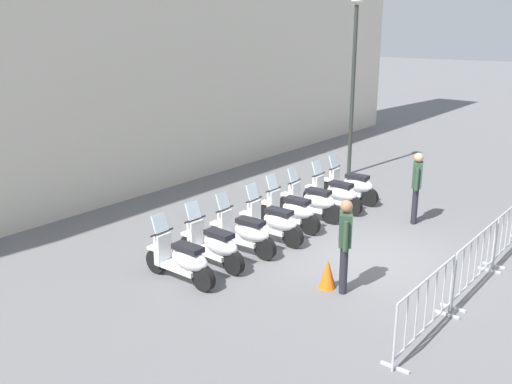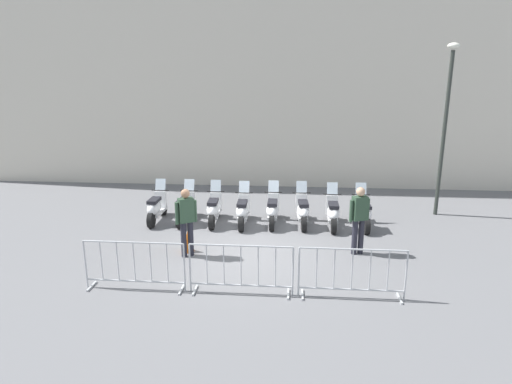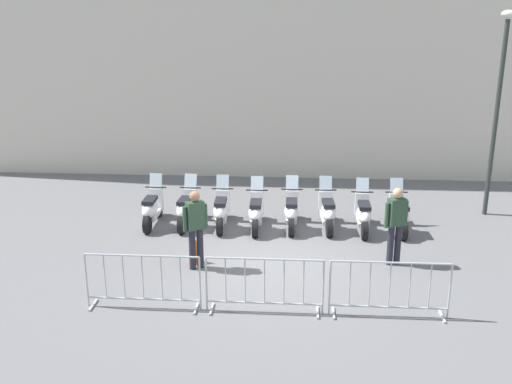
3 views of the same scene
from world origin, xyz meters
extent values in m
plane|color=slate|center=(0.00, 0.00, 0.00)|extent=(120.00, 120.00, 0.00)
cube|color=beige|center=(1.08, 8.22, 6.65)|extent=(28.07, 6.02, 13.29)
cylinder|color=black|center=(-2.72, 3.33, 0.24)|extent=(0.20, 0.49, 0.48)
cylinder|color=black|center=(-2.88, 2.10, 0.24)|extent=(0.20, 0.49, 0.48)
cube|color=white|center=(-2.80, 2.72, 0.28)|extent=(0.39, 0.90, 0.10)
ellipsoid|color=white|center=(-2.83, 2.44, 0.52)|extent=(0.46, 0.88, 0.40)
cube|color=black|center=(-2.83, 2.47, 0.74)|extent=(0.35, 0.63, 0.10)
cube|color=white|center=(-2.74, 3.15, 0.55)|extent=(0.36, 0.18, 0.60)
cylinder|color=black|center=(-2.74, 3.15, 0.88)|extent=(0.56, 0.11, 0.04)
cube|color=silver|center=(-2.74, 3.20, 1.06)|extent=(0.34, 0.18, 0.35)
cube|color=white|center=(-2.72, 3.33, 0.51)|extent=(0.24, 0.34, 0.06)
cylinder|color=black|center=(-1.80, 3.24, 0.24)|extent=(0.22, 0.50, 0.48)
cylinder|color=black|center=(-2.02, 2.02, 0.24)|extent=(0.22, 0.50, 0.48)
cube|color=white|center=(-1.91, 2.63, 0.28)|extent=(0.43, 0.90, 0.10)
ellipsoid|color=white|center=(-1.96, 2.35, 0.52)|extent=(0.50, 0.89, 0.40)
cube|color=black|center=(-1.95, 2.38, 0.74)|extent=(0.38, 0.64, 0.10)
cube|color=white|center=(-1.83, 3.05, 0.55)|extent=(0.36, 0.20, 0.60)
cylinder|color=black|center=(-1.83, 3.05, 0.88)|extent=(0.56, 0.14, 0.04)
cube|color=silver|center=(-1.82, 3.10, 1.06)|extent=(0.34, 0.19, 0.35)
cube|color=white|center=(-1.80, 3.24, 0.51)|extent=(0.25, 0.35, 0.06)
cylinder|color=black|center=(-0.97, 3.09, 0.24)|extent=(0.18, 0.49, 0.48)
cylinder|color=black|center=(-1.08, 1.86, 0.24)|extent=(0.18, 0.49, 0.48)
cube|color=white|center=(-1.03, 2.47, 0.28)|extent=(0.35, 0.89, 0.10)
ellipsoid|color=white|center=(-1.05, 2.20, 0.52)|extent=(0.43, 0.87, 0.40)
cube|color=black|center=(-1.05, 2.23, 0.74)|extent=(0.33, 0.62, 0.10)
cube|color=white|center=(-0.99, 2.91, 0.55)|extent=(0.35, 0.17, 0.60)
cylinder|color=black|center=(-0.99, 2.91, 0.88)|extent=(0.56, 0.08, 0.04)
cube|color=silver|center=(-0.99, 2.96, 1.06)|extent=(0.33, 0.17, 0.35)
cube|color=white|center=(-0.97, 3.09, 0.51)|extent=(0.23, 0.34, 0.06)
cylinder|color=black|center=(-0.08, 2.90, 0.24)|extent=(0.19, 0.49, 0.48)
cylinder|color=black|center=(-0.22, 1.67, 0.24)|extent=(0.19, 0.49, 0.48)
cube|color=white|center=(-0.15, 2.28, 0.28)|extent=(0.37, 0.89, 0.10)
ellipsoid|color=white|center=(-0.18, 2.01, 0.52)|extent=(0.45, 0.87, 0.40)
cube|color=black|center=(-0.18, 2.04, 0.74)|extent=(0.34, 0.63, 0.10)
cube|color=white|center=(-0.10, 2.71, 0.55)|extent=(0.35, 0.18, 0.60)
cylinder|color=black|center=(-0.10, 2.71, 0.88)|extent=(0.56, 0.10, 0.04)
cube|color=silver|center=(-0.10, 2.76, 1.06)|extent=(0.33, 0.17, 0.35)
cube|color=white|center=(-0.08, 2.90, 0.51)|extent=(0.23, 0.34, 0.06)
cylinder|color=black|center=(0.83, 2.92, 0.24)|extent=(0.20, 0.49, 0.48)
cylinder|color=black|center=(0.67, 1.69, 0.24)|extent=(0.20, 0.49, 0.48)
cube|color=white|center=(0.75, 2.30, 0.28)|extent=(0.39, 0.90, 0.10)
ellipsoid|color=white|center=(0.72, 2.02, 0.52)|extent=(0.46, 0.88, 0.40)
cube|color=black|center=(0.72, 2.05, 0.74)|extent=(0.35, 0.63, 0.10)
cube|color=white|center=(0.81, 2.73, 0.55)|extent=(0.36, 0.18, 0.60)
cylinder|color=black|center=(0.81, 2.73, 0.88)|extent=(0.56, 0.11, 0.04)
cube|color=silver|center=(0.81, 2.78, 1.06)|extent=(0.34, 0.18, 0.35)
cube|color=white|center=(0.83, 2.92, 0.51)|extent=(0.24, 0.34, 0.06)
cylinder|color=black|center=(1.68, 2.81, 0.24)|extent=(0.17, 0.49, 0.48)
cylinder|color=black|center=(1.60, 1.57, 0.24)|extent=(0.17, 0.49, 0.48)
cube|color=white|center=(1.64, 2.19, 0.28)|extent=(0.34, 0.88, 0.10)
ellipsoid|color=white|center=(1.62, 1.91, 0.52)|extent=(0.42, 0.86, 0.40)
cube|color=black|center=(1.62, 1.94, 0.74)|extent=(0.32, 0.62, 0.10)
cube|color=white|center=(1.67, 2.62, 0.55)|extent=(0.35, 0.16, 0.60)
cylinder|color=black|center=(1.67, 2.62, 0.88)|extent=(0.56, 0.07, 0.04)
cube|color=silver|center=(1.67, 2.67, 1.06)|extent=(0.33, 0.16, 0.35)
cube|color=white|center=(1.68, 2.81, 0.51)|extent=(0.22, 0.33, 0.06)
cylinder|color=black|center=(2.60, 2.58, 0.24)|extent=(0.21, 0.50, 0.48)
cylinder|color=black|center=(2.42, 1.35, 0.24)|extent=(0.21, 0.50, 0.48)
cube|color=white|center=(2.51, 1.97, 0.28)|extent=(0.40, 0.90, 0.10)
ellipsoid|color=white|center=(2.47, 1.69, 0.52)|extent=(0.48, 0.88, 0.40)
cube|color=black|center=(2.47, 1.72, 0.74)|extent=(0.36, 0.63, 0.10)
cube|color=white|center=(2.57, 2.39, 0.55)|extent=(0.36, 0.19, 0.60)
cylinder|color=black|center=(2.57, 2.39, 0.88)|extent=(0.56, 0.12, 0.04)
cube|color=silver|center=(2.58, 2.44, 1.06)|extent=(0.34, 0.18, 0.35)
cube|color=white|center=(2.60, 2.58, 0.51)|extent=(0.24, 0.35, 0.06)
cylinder|color=black|center=(3.46, 2.51, 0.24)|extent=(0.18, 0.49, 0.48)
cylinder|color=black|center=(3.34, 1.27, 0.24)|extent=(0.18, 0.49, 0.48)
cube|color=white|center=(3.40, 1.89, 0.28)|extent=(0.36, 0.89, 0.10)
ellipsoid|color=white|center=(3.38, 1.61, 0.52)|extent=(0.44, 0.87, 0.40)
cube|color=black|center=(3.38, 1.64, 0.74)|extent=(0.33, 0.62, 0.10)
cube|color=white|center=(3.44, 2.32, 0.55)|extent=(0.35, 0.17, 0.60)
cylinder|color=black|center=(3.44, 2.32, 0.88)|extent=(0.56, 0.09, 0.04)
cube|color=silver|center=(3.45, 2.37, 1.06)|extent=(0.33, 0.17, 0.35)
cube|color=white|center=(3.46, 2.51, 0.51)|extent=(0.23, 0.34, 0.06)
cube|color=#B2B5B7|center=(-3.46, -1.66, 0.02)|extent=(0.10, 0.44, 0.04)
cube|color=#B2B5B7|center=(-1.52, -1.92, 0.02)|extent=(0.10, 0.44, 0.04)
cylinder|color=#B2B5B7|center=(-3.54, -1.65, 0.53)|extent=(0.04, 0.04, 1.05)
cylinder|color=#B2B5B7|center=(-1.44, -1.93, 0.53)|extent=(0.04, 0.04, 1.05)
cylinder|color=#B2B5B7|center=(-2.49, -1.79, 1.05)|extent=(2.10, 0.31, 0.04)
cylinder|color=#B2B5B7|center=(-2.49, -1.79, 0.18)|extent=(2.10, 0.31, 0.04)
cylinder|color=#B2B5B7|center=(-3.19, -1.70, 0.61)|extent=(0.02, 0.02, 0.87)
cylinder|color=#B2B5B7|center=(-2.84, -1.74, 0.61)|extent=(0.02, 0.02, 0.87)
cylinder|color=#B2B5B7|center=(-2.49, -1.79, 0.61)|extent=(0.02, 0.02, 0.87)
cylinder|color=#B2B5B7|center=(-2.14, -1.83, 0.61)|extent=(0.02, 0.02, 0.87)
cylinder|color=#B2B5B7|center=(-1.79, -1.88, 0.61)|extent=(0.02, 0.02, 0.87)
cube|color=#B2B5B7|center=(-1.24, -1.95, 0.02)|extent=(0.10, 0.44, 0.04)
cube|color=#B2B5B7|center=(0.69, -2.21, 0.02)|extent=(0.10, 0.44, 0.04)
cylinder|color=#B2B5B7|center=(-1.32, -1.94, 0.53)|extent=(0.04, 0.04, 1.05)
cylinder|color=#B2B5B7|center=(0.78, -2.22, 0.53)|extent=(0.04, 0.04, 1.05)
cylinder|color=#B2B5B7|center=(-0.27, -2.08, 1.05)|extent=(2.10, 0.31, 0.04)
cylinder|color=#B2B5B7|center=(-0.27, -2.08, 0.18)|extent=(2.10, 0.31, 0.04)
cylinder|color=#B2B5B7|center=(-0.97, -1.99, 0.61)|extent=(0.02, 0.02, 0.87)
cylinder|color=#B2B5B7|center=(-0.62, -2.03, 0.61)|extent=(0.02, 0.02, 0.87)
cylinder|color=#B2B5B7|center=(-0.27, -2.08, 0.61)|extent=(0.02, 0.02, 0.87)
cylinder|color=#B2B5B7|center=(0.08, -2.13, 0.61)|extent=(0.02, 0.02, 0.87)
cylinder|color=#B2B5B7|center=(0.43, -2.17, 0.61)|extent=(0.02, 0.02, 0.87)
cube|color=#B2B5B7|center=(0.98, -2.24, 0.02)|extent=(0.10, 0.44, 0.04)
cube|color=#B2B5B7|center=(2.91, -2.50, 0.02)|extent=(0.10, 0.44, 0.04)
cylinder|color=#B2B5B7|center=(0.90, -2.23, 0.53)|extent=(0.04, 0.04, 1.05)
cylinder|color=#B2B5B7|center=(2.99, -2.51, 0.53)|extent=(0.04, 0.04, 1.05)
cylinder|color=#B2B5B7|center=(1.94, -2.37, 1.05)|extent=(2.10, 0.31, 0.04)
cylinder|color=#B2B5B7|center=(1.94, -2.37, 0.18)|extent=(2.10, 0.31, 0.04)
cylinder|color=#B2B5B7|center=(1.25, -2.28, 0.61)|extent=(0.02, 0.02, 0.87)
cylinder|color=#B2B5B7|center=(1.60, -2.32, 0.61)|extent=(0.02, 0.02, 0.87)
cylinder|color=#B2B5B7|center=(1.94, -2.37, 0.61)|extent=(0.02, 0.02, 0.87)
cylinder|color=#B2B5B7|center=(2.29, -2.42, 0.61)|extent=(0.02, 0.02, 0.87)
cylinder|color=#B2B5B7|center=(2.64, -2.46, 0.61)|extent=(0.02, 0.02, 0.87)
cylinder|color=#2D332D|center=(6.14, 2.99, 2.56)|extent=(0.12, 0.12, 5.11)
ellipsoid|color=silver|center=(6.14, 2.99, 5.23)|extent=(0.36, 0.36, 0.20)
cylinder|color=#23232D|center=(-1.50, -0.03, 0.45)|extent=(0.14, 0.14, 0.90)
cylinder|color=#23232D|center=(-1.66, -0.11, 0.45)|extent=(0.14, 0.14, 0.90)
cube|color=#2D4733|center=(-1.58, -0.07, 1.20)|extent=(0.42, 0.35, 0.60)
sphere|color=#9E7051|center=(-1.58, -0.07, 1.62)|extent=(0.22, 0.22, 0.22)
cylinder|color=#2D4733|center=(-1.37, 0.02, 1.15)|extent=(0.09, 0.09, 0.55)
cylinder|color=#2D4733|center=(-1.79, -0.16, 1.15)|extent=(0.09, 0.09, 0.55)
cylinder|color=#23232D|center=(2.78, -0.09, 0.45)|extent=(0.14, 0.14, 0.90)
cylinder|color=#23232D|center=(2.61, -0.13, 0.45)|extent=(0.14, 0.14, 0.90)
cube|color=#2D4733|center=(2.70, -0.11, 1.20)|extent=(0.40, 0.30, 0.60)
sphere|color=tan|center=(2.70, -0.11, 1.62)|extent=(0.22, 0.22, 0.22)
cylinder|color=#2D4733|center=(2.92, -0.05, 1.15)|extent=(0.09, 0.09, 0.55)
cylinder|color=#2D4733|center=(2.47, -0.17, 1.15)|extent=(0.09, 0.09, 0.55)
cone|color=orange|center=(-1.60, 0.22, 0.28)|extent=(0.32, 0.32, 0.55)
camera|label=1|loc=(-10.53, -3.63, 4.78)|focal=40.42mm
camera|label=2|loc=(-0.36, -10.26, 4.33)|focal=30.50mm
camera|label=3|loc=(-1.01, -11.62, 5.24)|focal=40.88mm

